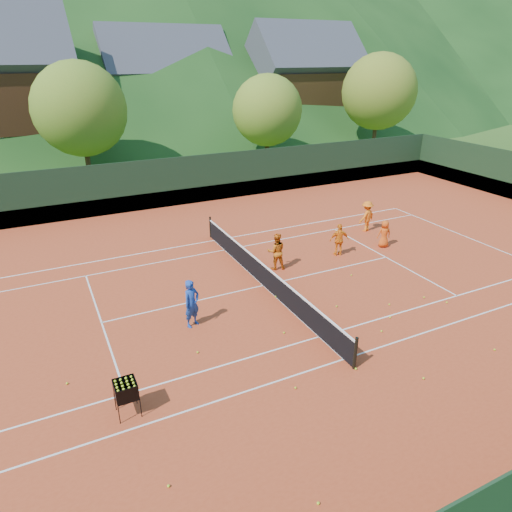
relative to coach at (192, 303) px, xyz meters
name	(u,v)px	position (x,y,z in m)	size (l,w,h in m)	color
ground	(263,286)	(3.55, 1.57, -0.88)	(400.00, 400.00, 0.00)	#2D4E18
clay_court	(263,286)	(3.55, 1.57, -0.87)	(40.00, 24.00, 0.02)	#AD3A1C
coach	(192,303)	(0.00, 0.00, 0.00)	(0.63, 0.41, 1.73)	#1940A3
student_a	(276,251)	(4.78, 2.76, -0.04)	(0.80, 0.62, 1.65)	orange
student_b	(339,240)	(8.11, 2.78, -0.09)	(0.90, 0.38, 1.54)	orange
student_c	(384,234)	(10.68, 2.65, -0.19)	(0.66, 0.43, 1.34)	#E25214
student_d	(367,216)	(11.31, 4.79, -0.05)	(1.06, 0.61, 1.63)	orange
tennis_ball_0	(494,350)	(8.13, -5.66, -0.83)	(0.07, 0.07, 0.07)	#BBE426
tennis_ball_1	(169,486)	(-2.61, -5.97, -0.83)	(0.07, 0.07, 0.07)	#BBE426
tennis_ball_2	(318,503)	(0.09, -7.76, -0.83)	(0.07, 0.07, 0.07)	#BBE426
tennis_ball_3	(390,317)	(6.48, -2.67, -0.83)	(0.07, 0.07, 0.07)	#BBE426
tennis_ball_4	(302,308)	(3.99, -0.73, -0.83)	(0.07, 0.07, 0.07)	#BBE426
tennis_ball_5	(447,302)	(9.14, -2.79, -0.83)	(0.07, 0.07, 0.07)	#BBE426
tennis_ball_6	(337,306)	(5.22, -1.19, -0.83)	(0.07, 0.07, 0.07)	#BBE426
tennis_ball_7	(381,331)	(5.61, -3.24, -0.83)	(0.07, 0.07, 0.07)	#BBE426
tennis_ball_8	(198,352)	(-0.41, -1.62, -0.83)	(0.07, 0.07, 0.07)	#BBE426
tennis_ball_10	(424,378)	(5.06, -5.71, -0.83)	(0.07, 0.07, 0.07)	#BBE426
tennis_ball_11	(295,388)	(1.51, -4.43, -0.83)	(0.07, 0.07, 0.07)	#BBE426
tennis_ball_12	(351,275)	(7.31, 0.70, -0.83)	(0.07, 0.07, 0.07)	#BBE426
tennis_ball_14	(389,304)	(7.08, -1.95, -0.83)	(0.07, 0.07, 0.07)	#BBE426
tennis_ball_15	(356,369)	(3.57, -4.50, -0.83)	(0.07, 0.07, 0.07)	#BBE426
tennis_ball_18	(424,297)	(8.65, -2.11, -0.83)	(0.07, 0.07, 0.07)	#BBE426
tennis_ball_19	(284,333)	(2.58, -1.86, -0.83)	(0.07, 0.07, 0.07)	#BBE426
tennis_ball_20	(276,297)	(3.52, 0.47, -0.83)	(0.07, 0.07, 0.07)	#BBE426
tennis_ball_21	(67,383)	(-4.26, -1.39, -0.83)	(0.07, 0.07, 0.07)	#BBE426
court_lines	(263,285)	(3.55, 1.57, -0.86)	(23.83, 11.03, 0.00)	white
tennis_net	(264,274)	(3.55, 1.57, -0.36)	(0.10, 12.07, 1.10)	black
perimeter_fence	(264,258)	(3.55, 1.57, 0.38)	(40.40, 24.24, 3.00)	black
ball_hopper	(126,390)	(-2.91, -3.32, -0.12)	(0.57, 0.57, 1.00)	black
chalet_mid	(166,93)	(9.55, 35.57, 4.11)	(12.65, 8.82, 11.45)	beige
chalet_right	(303,89)	(23.55, 31.57, 4.37)	(11.50, 8.82, 11.91)	beige
tree_b	(80,109)	(-0.45, 21.57, 4.31)	(6.40, 6.40, 8.40)	#3D2618
tree_c	(267,111)	(13.55, 20.57, 3.66)	(5.60, 5.60, 7.35)	#3C2718
tree_d	(379,92)	(25.55, 21.57, 4.64)	(6.80, 6.80, 8.93)	#3E2818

